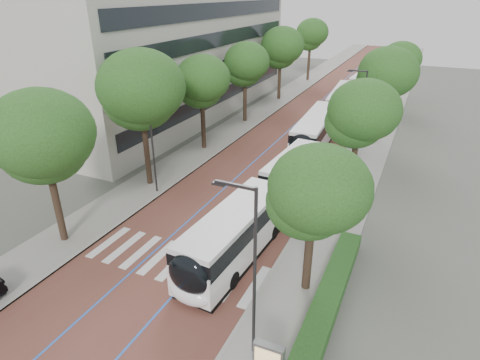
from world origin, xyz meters
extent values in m
plane|color=#51544C|center=(0.00, 0.00, 0.00)|extent=(160.00, 160.00, 0.00)
cube|color=brown|center=(0.00, 40.00, 0.01)|extent=(11.00, 140.00, 0.02)
cube|color=gray|center=(-7.50, 40.00, 0.06)|extent=(4.00, 140.00, 0.12)
cube|color=gray|center=(7.50, 40.00, 0.06)|extent=(4.00, 140.00, 0.12)
cube|color=gray|center=(-5.60, 40.00, 0.06)|extent=(0.20, 140.00, 0.14)
cube|color=gray|center=(5.60, 40.00, 0.06)|extent=(0.20, 140.00, 0.14)
cube|color=silver|center=(-4.80, 1.00, 0.03)|extent=(0.55, 3.60, 0.01)
cube|color=silver|center=(-3.55, 1.00, 0.03)|extent=(0.55, 3.60, 0.01)
cube|color=silver|center=(-2.30, 1.00, 0.03)|extent=(0.55, 3.60, 0.01)
cube|color=silver|center=(-1.05, 1.00, 0.03)|extent=(0.55, 3.60, 0.01)
cube|color=silver|center=(0.20, 1.00, 0.03)|extent=(0.55, 3.60, 0.01)
cube|color=silver|center=(1.45, 1.00, 0.03)|extent=(0.55, 3.60, 0.01)
cube|color=silver|center=(2.70, 1.00, 0.03)|extent=(0.55, 3.60, 0.01)
cube|color=silver|center=(3.95, 1.00, 0.03)|extent=(0.55, 3.60, 0.01)
cube|color=silver|center=(5.20, 1.00, 0.03)|extent=(0.55, 3.60, 0.01)
cube|color=blue|center=(-1.60, 40.00, 0.02)|extent=(0.12, 126.00, 0.01)
cube|color=blue|center=(1.60, 40.00, 0.02)|extent=(0.12, 126.00, 0.01)
cube|color=#AEAAA1|center=(-19.50, 28.00, 7.00)|extent=(18.00, 40.00, 14.00)
cube|color=black|center=(-10.45, 28.00, 3.00)|extent=(0.12, 38.00, 1.60)
cube|color=black|center=(-10.45, 28.00, 6.20)|extent=(0.12, 38.00, 1.60)
cube|color=black|center=(-10.45, 28.00, 9.40)|extent=(0.12, 38.00, 1.60)
cube|color=black|center=(-10.45, 28.00, 12.40)|extent=(0.12, 38.00, 1.60)
cube|color=#143B14|center=(9.10, 0.00, 0.52)|extent=(1.20, 14.00, 0.80)
cylinder|color=#2C2C2E|center=(6.80, -3.00, 4.12)|extent=(0.14, 0.14, 8.00)
cube|color=#2C2C2E|center=(6.00, -3.00, 8.02)|extent=(1.70, 0.12, 0.12)
cube|color=#2C2C2E|center=(5.30, -3.00, 7.94)|extent=(0.50, 0.20, 0.10)
cylinder|color=#2C2C2E|center=(6.80, 22.00, 4.12)|extent=(0.14, 0.14, 8.00)
cube|color=#2C2C2E|center=(6.00, 22.00, 8.02)|extent=(1.70, 0.12, 0.12)
cube|color=#2C2C2E|center=(5.30, 22.00, 7.94)|extent=(0.50, 0.20, 0.10)
cylinder|color=#2C2C2E|center=(-6.10, 8.00, 4.12)|extent=(0.14, 0.14, 8.00)
cylinder|color=black|center=(-7.50, 0.00, 2.37)|extent=(0.44, 0.44, 4.74)
ellipsoid|color=#234A18|center=(-7.50, 0.00, 6.68)|extent=(5.82, 5.82, 4.94)
cylinder|color=black|center=(-7.50, 9.00, 2.64)|extent=(0.44, 0.44, 5.28)
ellipsoid|color=#234A18|center=(-7.50, 9.00, 7.45)|extent=(6.45, 6.45, 5.48)
cylinder|color=black|center=(-7.50, 18.00, 2.28)|extent=(0.44, 0.44, 4.56)
ellipsoid|color=#234A18|center=(-7.50, 18.00, 6.43)|extent=(5.11, 5.11, 4.35)
cylinder|color=black|center=(-7.50, 28.00, 2.31)|extent=(0.44, 0.44, 4.63)
ellipsoid|color=#234A18|center=(-7.50, 28.00, 6.52)|extent=(5.16, 5.16, 4.38)
cylinder|color=black|center=(-7.50, 40.00, 2.47)|extent=(0.44, 0.44, 4.93)
ellipsoid|color=#234A18|center=(-7.50, 40.00, 6.95)|extent=(5.93, 5.93, 5.04)
cylinder|color=black|center=(-7.50, 55.00, 2.62)|extent=(0.44, 0.44, 5.25)
ellipsoid|color=#234A18|center=(-7.50, 55.00, 7.40)|extent=(5.36, 5.36, 4.56)
cylinder|color=black|center=(7.70, 2.00, 1.97)|extent=(0.44, 0.44, 3.93)
ellipsoid|color=#234A18|center=(7.70, 2.00, 5.54)|extent=(4.87, 4.87, 4.14)
cylinder|color=black|center=(7.70, 14.00, 2.20)|extent=(0.44, 0.44, 4.41)
ellipsoid|color=#234A18|center=(7.70, 14.00, 6.21)|extent=(5.13, 5.13, 4.36)
cylinder|color=black|center=(7.70, 28.00, 2.30)|extent=(0.44, 0.44, 4.60)
ellipsoid|color=#234A18|center=(7.70, 28.00, 6.48)|extent=(5.87, 5.87, 4.99)
cylinder|color=black|center=(7.70, 44.00, 1.98)|extent=(0.44, 0.44, 3.97)
ellipsoid|color=#234A18|center=(7.70, 44.00, 5.59)|extent=(5.27, 5.27, 4.48)
cylinder|color=black|center=(3.45, 7.91, 1.77)|extent=(2.35, 1.04, 2.30)
cube|color=white|center=(3.14, 2.79, 1.26)|extent=(3.06, 9.49, 1.82)
cube|color=black|center=(3.14, 2.79, 2.40)|extent=(3.08, 9.31, 0.97)
cube|color=silver|center=(3.14, 2.79, 3.04)|extent=(2.99, 9.30, 0.31)
cube|color=black|center=(3.14, 2.79, 0.17)|extent=(2.98, 9.12, 0.35)
cube|color=white|center=(3.71, 12.23, 1.26)|extent=(2.96, 7.88, 1.82)
cube|color=black|center=(3.71, 12.23, 2.40)|extent=(2.99, 7.72, 0.97)
cube|color=silver|center=(3.71, 12.23, 3.04)|extent=(2.90, 7.72, 0.31)
cube|color=black|center=(3.71, 12.23, 0.17)|extent=(2.89, 7.56, 0.35)
ellipsoid|color=black|center=(2.87, -1.73, 2.00)|extent=(2.41, 1.24, 2.28)
ellipsoid|color=white|center=(2.87, -1.78, 0.86)|extent=(2.41, 1.14, 1.14)
cylinder|color=black|center=(1.88, 0.58, 0.50)|extent=(0.36, 1.02, 1.00)
cylinder|color=black|center=(4.14, 0.45, 0.50)|extent=(0.36, 1.02, 1.00)
cylinder|color=black|center=(2.68, 13.96, 0.50)|extent=(0.36, 1.02, 1.00)
cylinder|color=black|center=(4.94, 13.82, 0.50)|extent=(0.36, 1.02, 1.00)
cylinder|color=black|center=(2.20, 5.93, 0.50)|extent=(0.36, 1.02, 1.00)
cylinder|color=black|center=(4.46, 5.80, 0.50)|extent=(0.36, 1.02, 1.00)
cube|color=white|center=(2.42, 23.29, 1.26)|extent=(3.06, 12.10, 1.82)
cube|color=black|center=(2.42, 23.29, 2.40)|extent=(3.09, 11.87, 0.97)
cube|color=silver|center=(2.42, 23.29, 3.04)|extent=(3.00, 11.86, 0.31)
cube|color=black|center=(2.42, 23.29, 0.17)|extent=(2.99, 11.62, 0.35)
ellipsoid|color=black|center=(2.70, 17.44, 2.00)|extent=(2.40, 1.21, 2.28)
ellipsoid|color=white|center=(2.70, 17.39, 0.86)|extent=(2.39, 1.11, 1.14)
cylinder|color=black|center=(1.46, 19.64, 0.50)|extent=(0.35, 1.01, 1.00)
cylinder|color=black|center=(3.72, 19.74, 0.50)|extent=(0.35, 1.01, 1.00)
cylinder|color=black|center=(1.12, 27.03, 0.50)|extent=(0.35, 1.01, 1.00)
cylinder|color=black|center=(3.37, 27.14, 0.50)|extent=(0.35, 1.01, 1.00)
cube|color=white|center=(2.41, 35.93, 1.26)|extent=(3.30, 12.14, 1.82)
cube|color=black|center=(2.41, 35.93, 2.40)|extent=(3.33, 11.90, 0.97)
cube|color=silver|center=(2.41, 35.93, 3.04)|extent=(3.24, 11.90, 0.31)
cube|color=black|center=(2.41, 35.93, 0.17)|extent=(3.22, 11.66, 0.35)
ellipsoid|color=black|center=(2.80, 30.10, 2.00)|extent=(2.42, 1.26, 2.28)
ellipsoid|color=white|center=(2.80, 30.05, 0.86)|extent=(2.41, 1.16, 1.14)
cylinder|color=black|center=(1.52, 32.27, 0.50)|extent=(0.37, 1.02, 1.00)
cylinder|color=black|center=(3.78, 32.42, 0.50)|extent=(0.37, 1.02, 1.00)
cylinder|color=black|center=(1.02, 39.65, 0.50)|extent=(0.37, 1.02, 1.00)
cylinder|color=black|center=(3.28, 39.80, 0.50)|extent=(0.37, 1.02, 1.00)
cube|color=white|center=(3.12, 49.12, 1.26)|extent=(3.07, 12.11, 1.82)
cube|color=black|center=(3.12, 49.12, 2.40)|extent=(3.10, 11.87, 0.97)
cube|color=silver|center=(3.12, 49.12, 3.04)|extent=(3.01, 11.86, 0.31)
cube|color=black|center=(3.12, 49.12, 0.17)|extent=(3.00, 11.62, 0.35)
ellipsoid|color=black|center=(2.84, 43.28, 2.00)|extent=(2.40, 1.21, 2.28)
ellipsoid|color=white|center=(2.83, 43.23, 0.86)|extent=(2.40, 1.11, 1.14)
cylinder|color=black|center=(1.82, 45.58, 0.50)|extent=(0.35, 1.01, 1.00)
cylinder|color=black|center=(4.07, 45.47, 0.50)|extent=(0.35, 1.01, 1.00)
cylinder|color=black|center=(2.17, 52.97, 0.50)|extent=(0.35, 1.01, 1.00)
cylinder|color=black|center=(4.43, 52.86, 0.50)|extent=(0.35, 1.01, 1.00)
camera|label=1|loc=(11.58, -14.73, 14.41)|focal=30.00mm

